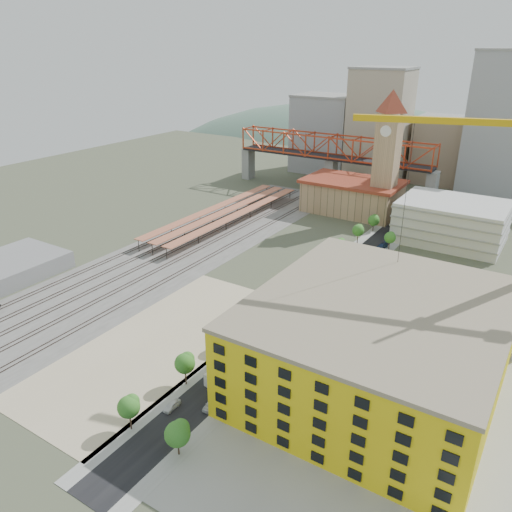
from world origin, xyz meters
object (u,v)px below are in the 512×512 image
Objects in this scene: construction_building at (377,344)px; car_0 at (172,406)px; site_trailer_b at (243,358)px; site_trailer_d at (293,313)px; site_trailer_a at (227,371)px; site_trailer_c at (257,345)px; clock_tower at (388,144)px.

construction_building reaches higher than car_0.
site_trailer_d reaches higher than site_trailer_b.
site_trailer_a is 28.09m from site_trailer_d.
site_trailer_b is 0.88× the size of site_trailer_d.
site_trailer_c is at bearing 82.78° from car_0.
site_trailer_a is at bearing -100.71° from site_trailer_c.
site_trailer_c is (0.00, 11.75, -0.23)m from site_trailer_a.
site_trailer_a is at bearing -152.18° from construction_building.
clock_tower reaches higher than site_trailer_c.
car_0 is at bearing -107.21° from site_trailer_b.
clock_tower is at bearing 90.11° from site_trailer_d.
site_trailer_a reaches higher than site_trailer_c.
site_trailer_a is at bearing 76.94° from car_0.
site_trailer_a is 1.19× the size of site_trailer_b.
site_trailer_b is 5.83m from site_trailer_c.
site_trailer_c is (8.00, -101.97, -27.52)m from clock_tower.
construction_building is 40.63m from car_0.
car_0 is at bearing -99.36° from site_trailer_d.
site_trailer_a is 1.19× the size of site_trailer_c.
construction_building is 4.94× the size of site_trailer_a.
site_trailer_d is at bearing 98.86° from site_trailer_a.
site_trailer_d is (0.00, 16.34, 0.15)m from site_trailer_c.
clock_tower is 13.22× the size of car_0.
site_trailer_a reaches higher than car_0.
site_trailer_b is at bearing -85.76° from clock_tower.
site_trailer_b reaches higher than car_0.
clock_tower is 107.36m from construction_building.
site_trailer_b is 19.52m from car_0.
clock_tower reaches higher than site_trailer_d.
site_trailer_c is at bearing -95.23° from site_trailer_d.
construction_building is 12.87× the size of car_0.
construction_building is 30.47m from site_trailer_a.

